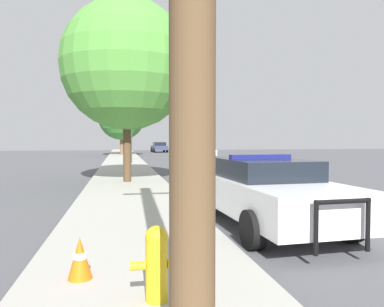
# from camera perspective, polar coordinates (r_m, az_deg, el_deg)

# --- Properties ---
(ground_plane) EXTENTS (110.00, 110.00, 0.00)m
(ground_plane) POSITION_cam_1_polar(r_m,az_deg,el_deg) (9.46, 24.38, -8.96)
(ground_plane) COLOR #4F4F54
(sidewalk_left) EXTENTS (3.00, 110.00, 0.13)m
(sidewalk_left) POSITION_cam_1_polar(r_m,az_deg,el_deg) (7.77, -8.68, -10.72)
(sidewalk_left) COLOR #A3A099
(sidewalk_left) RESTS_ON ground_plane
(police_car) EXTENTS (2.27, 5.06, 1.47)m
(police_car) POSITION_cam_1_polar(r_m,az_deg,el_deg) (7.95, 10.93, -5.43)
(police_car) COLOR white
(police_car) RESTS_ON ground_plane
(fire_hydrant) EXTENTS (0.54, 0.24, 0.78)m
(fire_hydrant) POSITION_cam_1_polar(r_m,az_deg,el_deg) (4.01, -5.43, -16.01)
(fire_hydrant) COLOR gold
(fire_hydrant) RESTS_ON sidewalk_left
(traffic_light) EXTENTS (3.85, 0.35, 4.73)m
(traffic_light) POSITION_cam_1_polar(r_m,az_deg,el_deg) (26.71, -5.91, 5.84)
(traffic_light) COLOR #424247
(traffic_light) RESTS_ON sidewalk_left
(car_background_oncoming) EXTENTS (2.08, 4.17, 1.27)m
(car_background_oncoming) POSITION_cam_1_polar(r_m,az_deg,el_deg) (34.24, 1.65, 0.34)
(car_background_oncoming) COLOR #B7B7BC
(car_background_oncoming) RESTS_ON ground_plane
(car_background_distant) EXTENTS (2.18, 4.07, 1.40)m
(car_background_distant) POSITION_cam_1_polar(r_m,az_deg,el_deg) (51.84, -5.01, 1.01)
(car_background_distant) COLOR #333856
(car_background_distant) RESTS_ON ground_plane
(tree_sidewalk_far) EXTENTS (5.03, 5.03, 6.63)m
(tree_sidewalk_far) POSITION_cam_1_polar(r_m,az_deg,el_deg) (41.55, -10.69, 5.51)
(tree_sidewalk_far) COLOR brown
(tree_sidewalk_far) RESTS_ON sidewalk_left
(tree_sidewalk_near) EXTENTS (5.08, 5.08, 7.11)m
(tree_sidewalk_near) POSITION_cam_1_polar(r_m,az_deg,el_deg) (15.16, -9.94, 13.16)
(tree_sidewalk_near) COLOR #4C3823
(tree_sidewalk_near) RESTS_ON sidewalk_left
(traffic_cone) EXTENTS (0.29, 0.29, 0.50)m
(traffic_cone) POSITION_cam_1_polar(r_m,az_deg,el_deg) (4.82, -16.71, -14.96)
(traffic_cone) COLOR orange
(traffic_cone) RESTS_ON sidewalk_left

